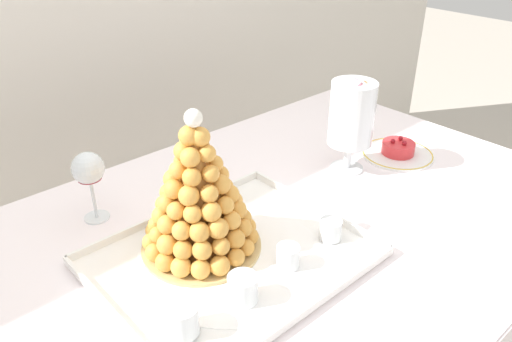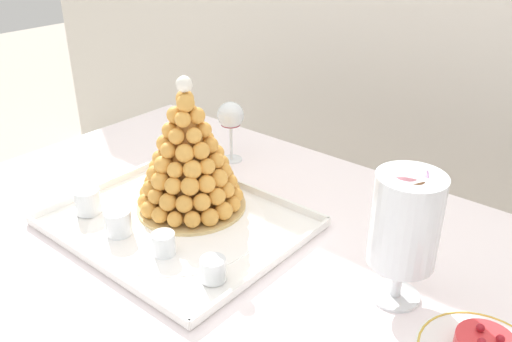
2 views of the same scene
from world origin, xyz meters
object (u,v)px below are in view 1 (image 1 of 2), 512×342
at_px(serving_tray, 231,258).
at_px(dessert_cup_left, 182,320).
at_px(dessert_cup_mid_left, 243,289).
at_px(dessert_cup_centre, 288,257).
at_px(macaron_goblet, 352,115).
at_px(wine_glass, 88,171).
at_px(dessert_cup_mid_right, 330,230).
at_px(croquembouche, 199,198).
at_px(fruit_tart_plate, 398,151).

xyz_separation_m(serving_tray, dessert_cup_left, (-0.19, -0.10, 0.03)).
bearing_deg(dessert_cup_mid_left, dessert_cup_centre, 5.60).
distance_m(dessert_cup_left, dessert_cup_mid_left, 0.13).
xyz_separation_m(macaron_goblet, wine_glass, (-0.63, 0.24, -0.03)).
relative_size(dessert_cup_mid_right, macaron_goblet, 0.19).
relative_size(croquembouche, dessert_cup_mid_right, 6.48).
bearing_deg(dessert_cup_mid_right, fruit_tart_plate, 16.75).
distance_m(fruit_tart_plate, wine_glass, 0.87).
xyz_separation_m(dessert_cup_mid_right, fruit_tart_plate, (0.47, 0.14, -0.02)).
bearing_deg(dessert_cup_left, dessert_cup_mid_right, 0.91).
distance_m(serving_tray, dessert_cup_left, 0.22).
xyz_separation_m(dessert_cup_mid_left, macaron_goblet, (0.56, 0.20, 0.13)).
height_order(dessert_cup_mid_right, fruit_tart_plate, dessert_cup_mid_right).
relative_size(croquembouche, fruit_tart_plate, 1.52).
distance_m(dessert_cup_left, dessert_cup_mid_right, 0.40).
height_order(dessert_cup_centre, macaron_goblet, macaron_goblet).
distance_m(croquembouche, fruit_tart_plate, 0.71).
distance_m(dessert_cup_mid_left, fruit_tart_plate, 0.75).
bearing_deg(dessert_cup_mid_left, croquembouche, 78.13).
bearing_deg(macaron_goblet, croquembouche, -177.53).
bearing_deg(serving_tray, dessert_cup_centre, -55.35).
bearing_deg(dessert_cup_mid_right, dessert_cup_left, -179.09).
xyz_separation_m(dessert_cup_centre, dessert_cup_mid_right, (0.14, 0.00, -0.00)).
xyz_separation_m(serving_tray, croquembouche, (-0.03, 0.07, 0.13)).
bearing_deg(fruit_tart_plate, dessert_cup_left, -170.38).
xyz_separation_m(croquembouche, wine_glass, (-0.11, 0.27, -0.00)).
height_order(serving_tray, dessert_cup_left, dessert_cup_left).
bearing_deg(dessert_cup_centre, fruit_tart_plate, 13.44).
relative_size(dessert_cup_left, wine_glass, 0.34).
xyz_separation_m(dessert_cup_mid_left, wine_glass, (-0.08, 0.45, 0.10)).
distance_m(serving_tray, macaron_goblet, 0.53).
bearing_deg(macaron_goblet, dessert_cup_mid_right, -147.07).
bearing_deg(croquembouche, dessert_cup_centre, -60.62).
relative_size(dessert_cup_left, dessert_cup_centre, 1.23).
height_order(serving_tray, dessert_cup_mid_right, dessert_cup_mid_right).
height_order(dessert_cup_mid_right, macaron_goblet, macaron_goblet).
distance_m(dessert_cup_mid_right, fruit_tart_plate, 0.49).
xyz_separation_m(dessert_cup_mid_left, dessert_cup_mid_right, (0.27, 0.02, -0.00)).
bearing_deg(fruit_tart_plate, dessert_cup_mid_left, -167.94).
distance_m(dessert_cup_mid_left, macaron_goblet, 0.61).
bearing_deg(dessert_cup_left, croquembouche, 45.67).
xyz_separation_m(dessert_cup_left, dessert_cup_mid_left, (0.13, -0.01, -0.00)).
distance_m(dessert_cup_left, macaron_goblet, 0.73).
xyz_separation_m(dessert_cup_centre, macaron_goblet, (0.43, 0.19, 0.13)).
relative_size(fruit_tart_plate, wine_glass, 1.22).
bearing_deg(fruit_tart_plate, serving_tray, -176.21).
xyz_separation_m(serving_tray, dessert_cup_mid_right, (0.21, -0.10, 0.02)).
relative_size(dessert_cup_left, dessert_cup_mid_left, 1.03).
height_order(dessert_cup_mid_left, dessert_cup_centre, dessert_cup_mid_left).
height_order(croquembouche, dessert_cup_left, croquembouche).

